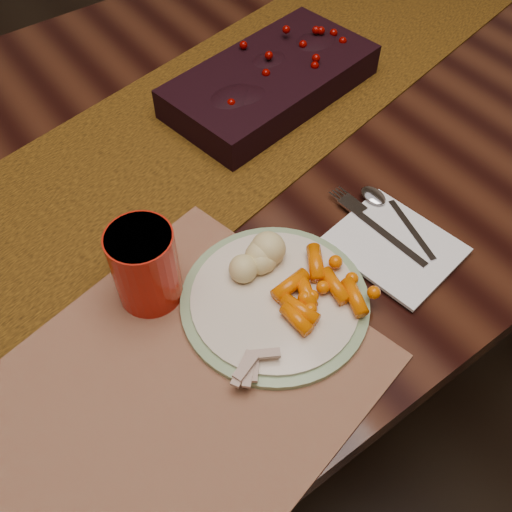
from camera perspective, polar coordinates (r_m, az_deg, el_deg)
floor at (r=1.52m, az=-4.80°, el=-11.72°), size 5.00×5.00×0.00m
dining_table at (r=1.19m, az=-5.99°, el=-3.82°), size 1.80×1.00×0.75m
table_runner at (r=0.90m, az=-10.94°, el=8.40°), size 1.83×0.72×0.00m
centerpiece at (r=1.00m, az=1.50°, el=17.49°), size 0.38×0.24×0.07m
placemat_main at (r=0.67m, az=-9.12°, el=-14.33°), size 0.52×0.43×0.00m
placemat_second at (r=0.67m, az=-10.20°, el=-14.94°), size 0.56×0.46×0.00m
dinner_plate at (r=0.72m, az=1.90°, el=-4.43°), size 0.27×0.27×0.01m
baby_carrots at (r=0.70m, az=6.29°, el=-3.80°), size 0.14×0.13×0.02m
mashed_potatoes at (r=0.71m, az=0.68°, el=-0.62°), size 0.11×0.10×0.05m
turkey_shreds at (r=0.66m, az=-0.69°, el=-10.01°), size 0.07×0.06×0.02m
napkin at (r=0.80m, az=13.67°, el=0.99°), size 0.16×0.18×0.01m
fork at (r=0.80m, az=12.38°, el=2.55°), size 0.03×0.16×0.00m
spoon at (r=0.82m, az=14.11°, el=3.63°), size 0.07×0.15×0.00m
red_cup at (r=0.70m, az=-11.02°, el=-1.00°), size 0.10×0.10×0.11m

